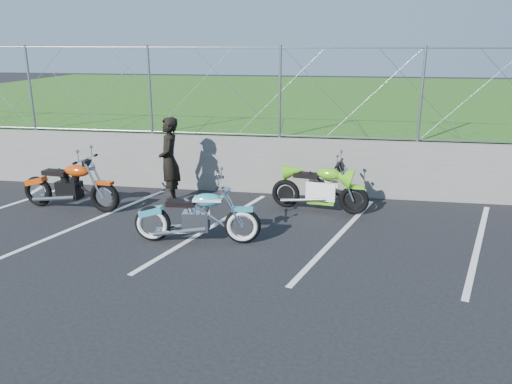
% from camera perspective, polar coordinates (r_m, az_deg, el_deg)
% --- Properties ---
extents(ground, '(90.00, 90.00, 0.00)m').
position_cam_1_polar(ground, '(8.59, -6.94, -6.44)').
color(ground, black).
rests_on(ground, ground).
extents(retaining_wall, '(30.00, 0.22, 1.30)m').
position_cam_1_polar(retaining_wall, '(11.61, -2.27, 3.26)').
color(retaining_wall, '#62625D').
rests_on(retaining_wall, ground).
extents(grass_field, '(30.00, 20.00, 1.30)m').
position_cam_1_polar(grass_field, '(21.35, 3.20, 9.49)').
color(grass_field, '#235115').
rests_on(grass_field, ground).
extents(chain_link_fence, '(28.00, 0.03, 2.00)m').
position_cam_1_polar(chain_link_fence, '(11.34, -2.36, 11.39)').
color(chain_link_fence, gray).
rests_on(chain_link_fence, retaining_wall).
extents(parking_lines, '(18.29, 4.31, 0.01)m').
position_cam_1_polar(parking_lines, '(9.26, 1.96, -4.53)').
color(parking_lines, silver).
rests_on(parking_lines, ground).
extents(cruiser_turquoise, '(2.22, 0.70, 1.10)m').
position_cam_1_polar(cruiser_turquoise, '(8.70, -6.57, -2.98)').
color(cruiser_turquoise, black).
rests_on(cruiser_turquoise, ground).
extents(naked_orange, '(2.24, 0.76, 1.12)m').
position_cam_1_polar(naked_orange, '(11.01, -20.36, 0.50)').
color(naked_orange, black).
rests_on(naked_orange, ground).
extents(sportbike_green, '(2.02, 0.72, 1.05)m').
position_cam_1_polar(sportbike_green, '(10.33, 7.41, 0.26)').
color(sportbike_green, black).
rests_on(sportbike_green, ground).
extents(person_standing, '(0.64, 0.78, 1.86)m').
position_cam_1_polar(person_standing, '(10.85, -9.87, 3.55)').
color(person_standing, black).
rests_on(person_standing, ground).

